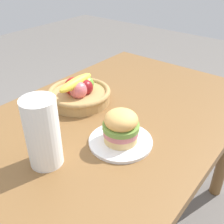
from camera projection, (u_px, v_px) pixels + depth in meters
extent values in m
cube|color=brown|center=(111.00, 120.00, 1.15)|extent=(1.40, 0.90, 0.04)
cylinder|color=brown|center=(125.00, 109.00, 1.96)|extent=(0.07, 0.07, 0.71)
cylinder|color=white|center=(121.00, 141.00, 0.99)|extent=(0.24, 0.24, 0.01)
cylinder|color=#E5BC75|center=(121.00, 137.00, 0.98)|extent=(0.12, 0.12, 0.03)
cylinder|color=#C67075|center=(121.00, 131.00, 0.96)|extent=(0.13, 0.13, 0.02)
cylinder|color=olive|center=(121.00, 126.00, 0.95)|extent=(0.13, 0.13, 0.02)
ellipsoid|color=#EAAD5D|center=(121.00, 120.00, 0.94)|extent=(0.12, 0.12, 0.07)
cylinder|color=tan|center=(79.00, 97.00, 1.24)|extent=(0.28, 0.28, 0.05)
torus|color=tan|center=(79.00, 92.00, 1.23)|extent=(0.29, 0.29, 0.02)
sphere|color=#6BAD38|center=(86.00, 84.00, 1.24)|extent=(0.07, 0.07, 0.07)
sphere|color=gold|center=(77.00, 85.00, 1.23)|extent=(0.07, 0.07, 0.07)
sphere|color=red|center=(74.00, 86.00, 1.21)|extent=(0.08, 0.08, 0.08)
sphere|color=#D16066|center=(78.00, 90.00, 1.18)|extent=(0.08, 0.08, 0.08)
sphere|color=maroon|center=(85.00, 87.00, 1.21)|extent=(0.07, 0.07, 0.07)
ellipsoid|color=yellow|center=(76.00, 83.00, 1.17)|extent=(0.21, 0.07, 0.05)
cylinder|color=white|center=(43.00, 133.00, 0.84)|extent=(0.11, 0.11, 0.24)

